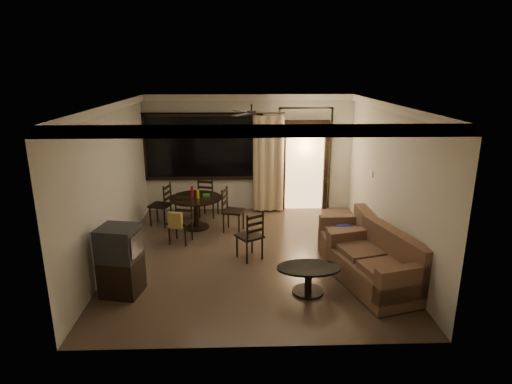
{
  "coord_description": "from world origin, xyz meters",
  "views": [
    {
      "loc": [
        -0.17,
        -7.39,
        3.41
      ],
      "look_at": [
        0.08,
        0.2,
        1.18
      ],
      "focal_mm": 30.0,
      "sensor_mm": 36.0,
      "label": 1
    }
  ],
  "objects_px": {
    "sofa": "(378,266)",
    "tv_cabinet": "(121,261)",
    "dining_table": "(196,204)",
    "dining_chair_north": "(209,205)",
    "dining_chair_west": "(161,212)",
    "dining_chair_south": "(180,228)",
    "coffee_table": "(309,275)",
    "armchair": "(349,238)",
    "side_chair": "(250,245)",
    "dining_chair_east": "(233,218)"
  },
  "relations": [
    {
      "from": "dining_chair_west",
      "to": "dining_chair_south",
      "type": "distance_m",
      "value": 1.2
    },
    {
      "from": "dining_chair_north",
      "to": "tv_cabinet",
      "type": "distance_m",
      "value": 3.74
    },
    {
      "from": "dining_chair_west",
      "to": "dining_chair_east",
      "type": "xyz_separation_m",
      "value": [
        1.61,
        -0.45,
        0.0
      ]
    },
    {
      "from": "dining_chair_north",
      "to": "armchair",
      "type": "relative_size",
      "value": 1.06
    },
    {
      "from": "dining_chair_south",
      "to": "dining_chair_north",
      "type": "xyz_separation_m",
      "value": [
        0.44,
        1.58,
        -0.02
      ]
    },
    {
      "from": "dining_chair_east",
      "to": "armchair",
      "type": "bearing_deg",
      "value": -106.74
    },
    {
      "from": "dining_chair_south",
      "to": "armchair",
      "type": "distance_m",
      "value": 3.31
    },
    {
      "from": "sofa",
      "to": "tv_cabinet",
      "type": "bearing_deg",
      "value": 165.75
    },
    {
      "from": "tv_cabinet",
      "to": "dining_chair_west",
      "type": "bearing_deg",
      "value": 99.84
    },
    {
      "from": "dining_chair_east",
      "to": "coffee_table",
      "type": "xyz_separation_m",
      "value": [
        1.23,
        -2.67,
        0.01
      ]
    },
    {
      "from": "dining_chair_east",
      "to": "sofa",
      "type": "relative_size",
      "value": 0.51
    },
    {
      "from": "dining_chair_east",
      "to": "side_chair",
      "type": "relative_size",
      "value": 1.02
    },
    {
      "from": "armchair",
      "to": "coffee_table",
      "type": "distance_m",
      "value": 1.6
    },
    {
      "from": "dining_chair_east",
      "to": "dining_chair_west",
      "type": "bearing_deg",
      "value": 90.0
    },
    {
      "from": "sofa",
      "to": "side_chair",
      "type": "distance_m",
      "value": 2.31
    },
    {
      "from": "dining_chair_east",
      "to": "armchair",
      "type": "relative_size",
      "value": 1.06
    },
    {
      "from": "tv_cabinet",
      "to": "side_chair",
      "type": "distance_m",
      "value": 2.35
    },
    {
      "from": "dining_chair_east",
      "to": "dining_chair_north",
      "type": "relative_size",
      "value": 1.0
    },
    {
      "from": "dining_chair_west",
      "to": "side_chair",
      "type": "xyz_separation_m",
      "value": [
        1.95,
        -1.86,
        -0.0
      ]
    },
    {
      "from": "dining_table",
      "to": "dining_chair_north",
      "type": "xyz_separation_m",
      "value": [
        0.21,
        0.76,
        -0.27
      ]
    },
    {
      "from": "dining_chair_west",
      "to": "sofa",
      "type": "relative_size",
      "value": 0.51
    },
    {
      "from": "armchair",
      "to": "side_chair",
      "type": "relative_size",
      "value": 0.96
    },
    {
      "from": "dining_chair_west",
      "to": "dining_chair_south",
      "type": "height_order",
      "value": "same"
    },
    {
      "from": "dining_chair_south",
      "to": "tv_cabinet",
      "type": "bearing_deg",
      "value": -91.93
    },
    {
      "from": "dining_chair_south",
      "to": "dining_table",
      "type": "bearing_deg",
      "value": 89.88
    },
    {
      "from": "dining_chair_west",
      "to": "tv_cabinet",
      "type": "xyz_separation_m",
      "value": [
        -0.06,
        -3.04,
        0.27
      ]
    },
    {
      "from": "dining_chair_south",
      "to": "tv_cabinet",
      "type": "relative_size",
      "value": 0.86
    },
    {
      "from": "coffee_table",
      "to": "dining_chair_west",
      "type": "bearing_deg",
      "value": 132.29
    },
    {
      "from": "dining_table",
      "to": "dining_chair_south",
      "type": "height_order",
      "value": "dining_chair_south"
    },
    {
      "from": "dining_chair_west",
      "to": "side_chair",
      "type": "height_order",
      "value": "dining_chair_west"
    },
    {
      "from": "dining_chair_north",
      "to": "dining_chair_south",
      "type": "bearing_deg",
      "value": 90.0
    },
    {
      "from": "dining_chair_south",
      "to": "coffee_table",
      "type": "xyz_separation_m",
      "value": [
        2.26,
        -2.07,
        -0.01
      ]
    },
    {
      "from": "sofa",
      "to": "armchair",
      "type": "relative_size",
      "value": 2.06
    },
    {
      "from": "dining_chair_south",
      "to": "side_chair",
      "type": "height_order",
      "value": "dining_chair_south"
    },
    {
      "from": "dining_chair_south",
      "to": "armchair",
      "type": "height_order",
      "value": "dining_chair_south"
    },
    {
      "from": "dining_table",
      "to": "armchair",
      "type": "bearing_deg",
      "value": -28.38
    },
    {
      "from": "armchair",
      "to": "side_chair",
      "type": "bearing_deg",
      "value": 179.28
    },
    {
      "from": "tv_cabinet",
      "to": "side_chair",
      "type": "height_order",
      "value": "tv_cabinet"
    },
    {
      "from": "dining_chair_north",
      "to": "coffee_table",
      "type": "relative_size",
      "value": 0.95
    },
    {
      "from": "dining_chair_west",
      "to": "side_chair",
      "type": "distance_m",
      "value": 2.69
    },
    {
      "from": "dining_table",
      "to": "dining_chair_north",
      "type": "distance_m",
      "value": 0.83
    },
    {
      "from": "side_chair",
      "to": "coffee_table",
      "type": "bearing_deg",
      "value": 92.83
    },
    {
      "from": "dining_table",
      "to": "side_chair",
      "type": "xyz_separation_m",
      "value": [
        1.14,
        -1.63,
        -0.28
      ]
    },
    {
      "from": "sofa",
      "to": "dining_chair_north",
      "type": "bearing_deg",
      "value": 114.81
    },
    {
      "from": "dining_table",
      "to": "dining_chair_west",
      "type": "distance_m",
      "value": 0.88
    },
    {
      "from": "dining_chair_north",
      "to": "side_chair",
      "type": "height_order",
      "value": "dining_chair_north"
    },
    {
      "from": "dining_chair_west",
      "to": "dining_chair_south",
      "type": "bearing_deg",
      "value": 44.3
    },
    {
      "from": "tv_cabinet",
      "to": "sofa",
      "type": "xyz_separation_m",
      "value": [
        4.03,
        0.09,
        -0.2
      ]
    },
    {
      "from": "sofa",
      "to": "coffee_table",
      "type": "bearing_deg",
      "value": 172.65
    },
    {
      "from": "dining_table",
      "to": "side_chair",
      "type": "distance_m",
      "value": 2.01
    }
  ]
}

